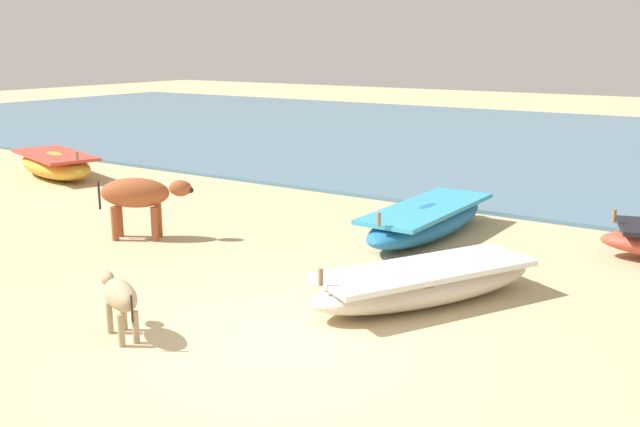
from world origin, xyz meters
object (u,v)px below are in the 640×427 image
object	(u,v)px
fishing_boat_3	(427,219)
calf_near_dun	(120,296)
fishing_boat_4	(425,283)
fishing_boat_5	(55,164)
cow_adult_rust	(139,195)

from	to	relation	value
fishing_boat_3	calf_near_dun	xyz separation A→B (m)	(-0.98, -5.62, 0.19)
fishing_boat_4	fishing_boat_5	bearing A→B (deg)	-75.94
fishing_boat_4	calf_near_dun	world-z (taller)	fishing_boat_4
cow_adult_rust	fishing_boat_3	bearing A→B (deg)	4.46
fishing_boat_5	calf_near_dun	bearing A→B (deg)	-15.86
fishing_boat_5	calf_near_dun	distance (m)	10.31
cow_adult_rust	calf_near_dun	bearing A→B (deg)	-76.57
fishing_boat_4	fishing_boat_3	bearing A→B (deg)	-126.82
fishing_boat_4	fishing_boat_5	distance (m)	11.30
calf_near_dun	fishing_boat_4	bearing A→B (deg)	-105.04
fishing_boat_4	fishing_boat_5	world-z (taller)	fishing_boat_5
fishing_boat_3	fishing_boat_5	bearing A→B (deg)	-88.77
calf_near_dun	cow_adult_rust	bearing A→B (deg)	-21.27
fishing_boat_4	fishing_boat_5	xyz separation A→B (m)	(-10.95, 2.80, 0.06)
fishing_boat_5	fishing_boat_4	bearing A→B (deg)	2.65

